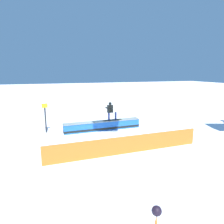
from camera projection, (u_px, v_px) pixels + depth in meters
name	position (u px, v px, depth m)	size (l,w,h in m)	color
ground_plane	(103.00, 130.00, 14.61)	(120.00, 120.00, 0.00)	white
grind_box	(103.00, 126.00, 14.54)	(5.70, 0.64, 0.70)	blue
snowboarder	(111.00, 111.00, 14.52)	(1.48, 0.43, 1.37)	black
safety_fence	(127.00, 145.00, 10.36)	(8.57, 0.06, 0.95)	orange
trail_marker	(45.00, 117.00, 13.81)	(0.40, 0.10, 2.08)	#262628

